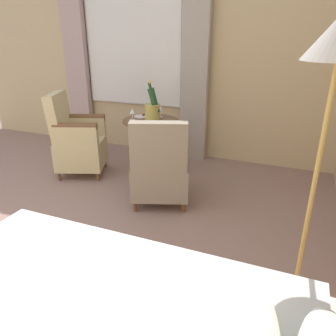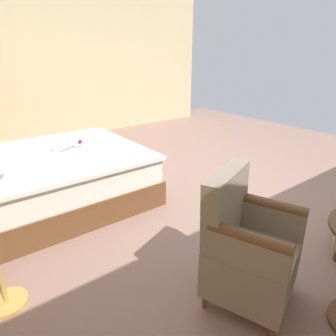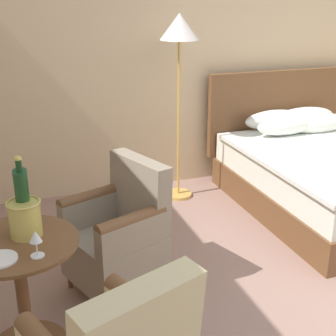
{
  "view_description": "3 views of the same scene",
  "coord_description": "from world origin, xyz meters",
  "px_view_note": "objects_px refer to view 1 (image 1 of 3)",
  "views": [
    {
      "loc": [
        1.12,
        2.3,
        1.7
      ],
      "look_at": [
        -1.21,
        1.36,
        0.65
      ],
      "focal_mm": 35.0,
      "sensor_mm": 36.0,
      "label": 1
    },
    {
      "loc": [
        -2.75,
        2.53,
        1.67
      ],
      "look_at": [
        -0.78,
        1.01,
        0.69
      ],
      "focal_mm": 32.0,
      "sensor_mm": 36.0,
      "label": 2
    },
    {
      "loc": [
        -2.37,
        -1.71,
        1.97
      ],
      "look_at": [
        -1.2,
        1.57,
        0.67
      ],
      "focal_mm": 50.0,
      "sensor_mm": 36.0,
      "label": 3
    }
  ],
  "objects_px": {
    "champagne_bucket": "(153,109)",
    "armchair_facing_bed": "(77,141)",
    "armchair_by_window": "(160,168)",
    "side_table_round": "(151,143)",
    "wine_glass_near_edge": "(132,112)",
    "wine_glass_near_bucket": "(160,109)",
    "snack_plate": "(141,116)"
  },
  "relations": [
    {
      "from": "champagne_bucket",
      "to": "armchair_facing_bed",
      "type": "bearing_deg",
      "value": -74.55
    },
    {
      "from": "armchair_facing_bed",
      "to": "armchair_by_window",
      "type": "bearing_deg",
      "value": 75.03
    },
    {
      "from": "armchair_by_window",
      "to": "armchair_facing_bed",
      "type": "distance_m",
      "value": 1.33
    },
    {
      "from": "side_table_round",
      "to": "wine_glass_near_edge",
      "type": "bearing_deg",
      "value": -62.37
    },
    {
      "from": "wine_glass_near_bucket",
      "to": "armchair_facing_bed",
      "type": "xyz_separation_m",
      "value": [
        0.5,
        -0.92,
        -0.38
      ]
    },
    {
      "from": "wine_glass_near_bucket",
      "to": "snack_plate",
      "type": "relative_size",
      "value": 0.79
    },
    {
      "from": "side_table_round",
      "to": "wine_glass_near_edge",
      "type": "distance_m",
      "value": 0.45
    },
    {
      "from": "wine_glass_near_bucket",
      "to": "champagne_bucket",
      "type": "bearing_deg",
      "value": 1.45
    },
    {
      "from": "side_table_round",
      "to": "armchair_facing_bed",
      "type": "relative_size",
      "value": 0.69
    },
    {
      "from": "champagne_bucket",
      "to": "wine_glass_near_edge",
      "type": "relative_size",
      "value": 3.3
    },
    {
      "from": "champagne_bucket",
      "to": "armchair_by_window",
      "type": "xyz_separation_m",
      "value": [
        0.6,
        0.35,
        -0.45
      ]
    },
    {
      "from": "champagne_bucket",
      "to": "wine_glass_near_bucket",
      "type": "distance_m",
      "value": 0.25
    },
    {
      "from": "side_table_round",
      "to": "snack_plate",
      "type": "relative_size",
      "value": 4.05
    },
    {
      "from": "wine_glass_near_bucket",
      "to": "armchair_by_window",
      "type": "relative_size",
      "value": 0.15
    },
    {
      "from": "side_table_round",
      "to": "champagne_bucket",
      "type": "bearing_deg",
      "value": 44.43
    },
    {
      "from": "snack_plate",
      "to": "armchair_by_window",
      "type": "xyz_separation_m",
      "value": [
        0.75,
        0.57,
        -0.32
      ]
    },
    {
      "from": "armchair_by_window",
      "to": "champagne_bucket",
      "type": "bearing_deg",
      "value": -149.78
    },
    {
      "from": "wine_glass_near_bucket",
      "to": "armchair_facing_bed",
      "type": "height_order",
      "value": "armchair_facing_bed"
    },
    {
      "from": "snack_plate",
      "to": "wine_glass_near_edge",
      "type": "bearing_deg",
      "value": -7.59
    },
    {
      "from": "wine_glass_near_edge",
      "to": "snack_plate",
      "type": "height_order",
      "value": "wine_glass_near_edge"
    },
    {
      "from": "champagne_bucket",
      "to": "side_table_round",
      "type": "bearing_deg",
      "value": -135.57
    },
    {
      "from": "champagne_bucket",
      "to": "armchair_facing_bed",
      "type": "relative_size",
      "value": 0.46
    },
    {
      "from": "wine_glass_near_bucket",
      "to": "side_table_round",
      "type": "bearing_deg",
      "value": -16.36
    },
    {
      "from": "champagne_bucket",
      "to": "wine_glass_near_bucket",
      "type": "relative_size",
      "value": 3.37
    },
    {
      "from": "side_table_round",
      "to": "snack_plate",
      "type": "height_order",
      "value": "snack_plate"
    },
    {
      "from": "wine_glass_near_edge",
      "to": "armchair_by_window",
      "type": "distance_m",
      "value": 0.92
    },
    {
      "from": "armchair_by_window",
      "to": "wine_glass_near_bucket",
      "type": "bearing_deg",
      "value": -157.22
    },
    {
      "from": "champagne_bucket",
      "to": "snack_plate",
      "type": "xyz_separation_m",
      "value": [
        -0.15,
        -0.22,
        -0.14
      ]
    },
    {
      "from": "snack_plate",
      "to": "armchair_facing_bed",
      "type": "xyz_separation_m",
      "value": [
        0.41,
        -0.71,
        -0.29
      ]
    },
    {
      "from": "wine_glass_near_bucket",
      "to": "wine_glass_near_edge",
      "type": "bearing_deg",
      "value": -40.49
    },
    {
      "from": "side_table_round",
      "to": "champagne_bucket",
      "type": "distance_m",
      "value": 0.45
    },
    {
      "from": "side_table_round",
      "to": "armchair_by_window",
      "type": "relative_size",
      "value": 0.76
    }
  ]
}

